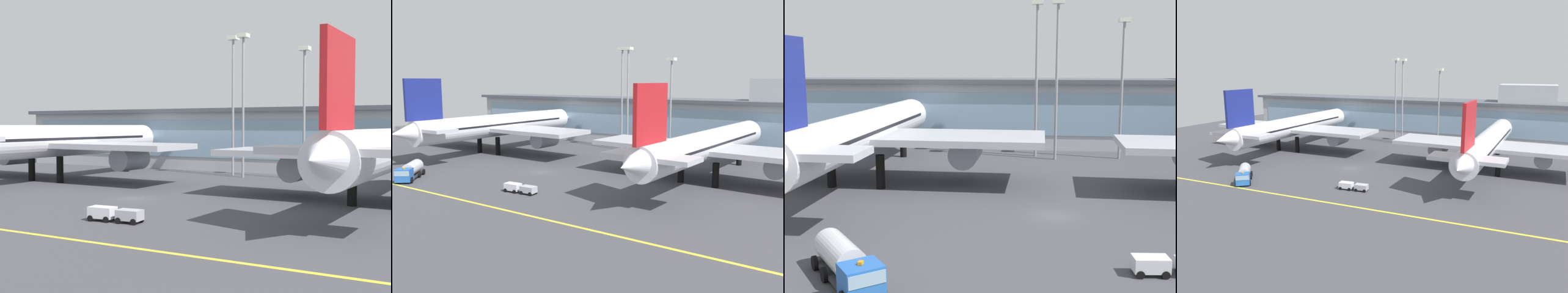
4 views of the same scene
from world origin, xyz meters
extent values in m
plane|color=#424247|center=(0.00, 0.00, 0.00)|extent=(180.00, 180.00, 0.00)
cube|color=#ADB2B7|center=(0.00, 46.21, 6.00)|extent=(117.24, 12.00, 12.01)
cube|color=#84A3BC|center=(0.00, 40.16, 6.60)|extent=(112.55, 0.20, 7.68)
cube|color=#4C515B|center=(0.00, 46.21, 12.41)|extent=(120.24, 14.00, 0.80)
cylinder|color=black|center=(-27.68, 9.30, 2.15)|extent=(1.10, 1.10, 4.30)
cylinder|color=black|center=(-21.23, 9.21, 2.15)|extent=(1.10, 1.10, 4.30)
cylinder|color=black|center=(-24.17, 31.09, 2.15)|extent=(1.10, 1.10, 4.30)
cylinder|color=silver|center=(-24.41, 13.05, 6.71)|extent=(5.99, 47.54, 5.37)
cone|color=silver|center=(-24.07, 38.40, 6.71)|extent=(5.16, 4.90, 5.10)
cube|color=#84A3BC|center=(-24.12, 34.89, 7.65)|extent=(4.08, 3.81, 1.61)
cube|color=black|center=(-24.41, 13.05, 7.11)|extent=(5.94, 39.95, 0.43)
cube|color=#B7BAC1|center=(-24.41, 13.05, 6.04)|extent=(47.27, 12.01, 0.86)
cylinder|color=#999EA8|center=(-37.58, 14.94, 3.92)|extent=(3.84, 6.22, 3.76)
cylinder|color=#999EA8|center=(-11.19, 14.59, 3.92)|extent=(3.84, 6.22, 3.76)
cylinder|color=black|center=(25.80, 7.41, 2.06)|extent=(1.10, 1.10, 4.11)
cylinder|color=silver|center=(29.00, 11.08, 6.43)|extent=(6.67, 47.28, 5.14)
cone|color=silver|center=(28.18, -14.27, 6.81)|extent=(4.55, 5.79, 4.37)
cube|color=black|center=(29.00, 11.08, 6.81)|extent=(6.47, 39.74, 0.41)
cube|color=#B7BAC1|center=(29.00, 11.08, 5.78)|extent=(42.04, 12.66, 0.82)
cylinder|color=#999EA8|center=(17.39, 13.16, 3.75)|extent=(3.80, 6.24, 3.60)
cube|color=red|center=(28.33, -9.65, 13.11)|extent=(0.89, 8.50, 8.23)
cube|color=#B7BAC1|center=(28.33, -9.65, 7.20)|extent=(13.50, 5.61, 0.66)
cylinder|color=black|center=(5.71, -14.96, 0.30)|extent=(0.61, 0.25, 0.60)
cylinder|color=black|center=(5.58, -13.47, 0.30)|extent=(0.61, 0.25, 0.60)
cylinder|color=black|center=(7.52, -14.81, 0.30)|extent=(0.61, 0.25, 0.60)
cylinder|color=black|center=(7.39, -13.31, 0.30)|extent=(0.61, 0.25, 0.60)
cube|color=silver|center=(6.55, -14.14, 0.85)|extent=(2.72, 1.72, 1.10)
cylinder|color=black|center=(8.86, -14.69, 0.30)|extent=(0.61, 0.23, 0.60)
cylinder|color=black|center=(8.74, -13.20, 0.30)|extent=(0.61, 0.23, 0.60)
cylinder|color=black|center=(10.54, -14.55, 0.30)|extent=(0.61, 0.23, 0.60)
cylinder|color=black|center=(10.41, -13.05, 0.30)|extent=(0.61, 0.23, 0.60)
cube|color=#A8A8B2|center=(9.64, -13.87, 0.80)|extent=(2.52, 1.70, 1.00)
cube|color=#2D2D33|center=(8.14, -14.00, 0.45)|extent=(0.61, 0.15, 0.08)
cylinder|color=gray|center=(1.22, 31.63, 12.45)|extent=(0.44, 0.44, 24.89)
cube|color=silver|center=(1.22, 31.63, 25.24)|extent=(1.80, 1.80, 0.70)
cylinder|color=gray|center=(11.80, 33.49, 11.07)|extent=(0.44, 0.44, 22.14)
cube|color=silver|center=(11.80, 33.49, 22.49)|extent=(1.80, 1.80, 0.70)
cylinder|color=gray|center=(-2.02, 34.29, 12.56)|extent=(0.44, 0.44, 25.12)
cube|color=silver|center=(-2.02, 34.29, 25.47)|extent=(1.80, 1.80, 0.70)
camera|label=1|loc=(39.46, -54.42, 9.42)|focal=48.33mm
camera|label=2|loc=(55.22, -63.17, 17.53)|focal=40.37mm
camera|label=3|loc=(-2.08, -50.24, 15.29)|focal=45.97mm
camera|label=4|loc=(39.81, -75.65, 22.78)|focal=34.91mm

